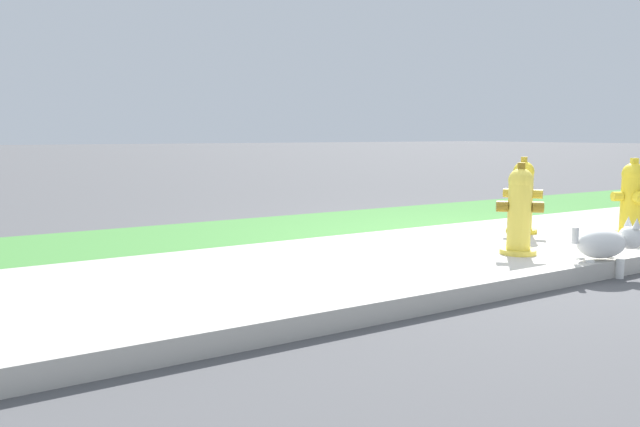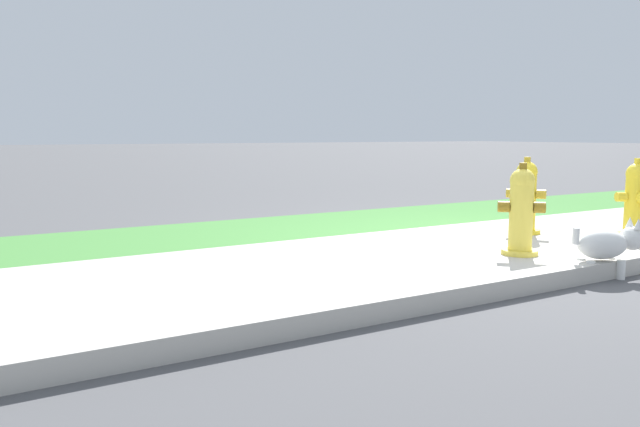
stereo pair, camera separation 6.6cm
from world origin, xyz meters
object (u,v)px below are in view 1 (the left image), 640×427
object	(u,v)px
fire_hydrant_mid_block	(632,200)
fire_hydrant_by_grass_verge	(519,211)
fire_hydrant_across_street	(523,197)
small_white_dog	(607,244)

from	to	relation	value
fire_hydrant_mid_block	fire_hydrant_by_grass_verge	world-z (taller)	fire_hydrant_mid_block
fire_hydrant_across_street	small_white_dog	distance (m)	1.89
fire_hydrant_by_grass_verge	small_white_dog	size ratio (longest dim) A/B	1.53
fire_hydrant_mid_block	small_white_dog	world-z (taller)	fire_hydrant_mid_block
small_white_dog	fire_hydrant_across_street	bearing A→B (deg)	80.37
fire_hydrant_mid_block	small_white_dog	distance (m)	1.92
fire_hydrant_mid_block	fire_hydrant_by_grass_verge	xyz separation A→B (m)	(-1.60, -0.03, -0.00)
fire_hydrant_by_grass_verge	small_white_dog	world-z (taller)	fire_hydrant_by_grass_verge
fire_hydrant_mid_block	fire_hydrant_across_street	world-z (taller)	fire_hydrant_across_street
fire_hydrant_by_grass_verge	small_white_dog	xyz separation A→B (m)	(-0.10, -0.86, -0.13)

